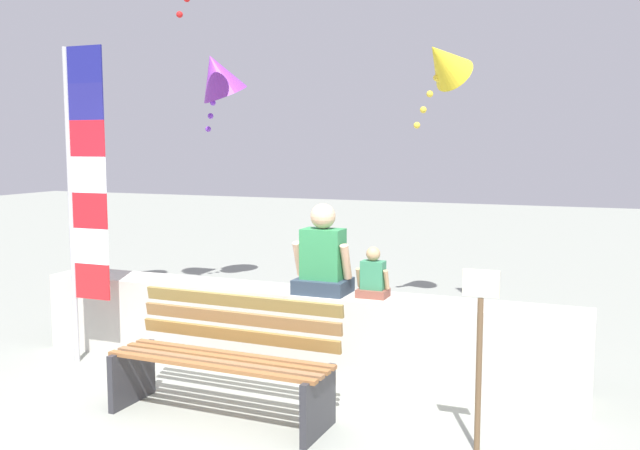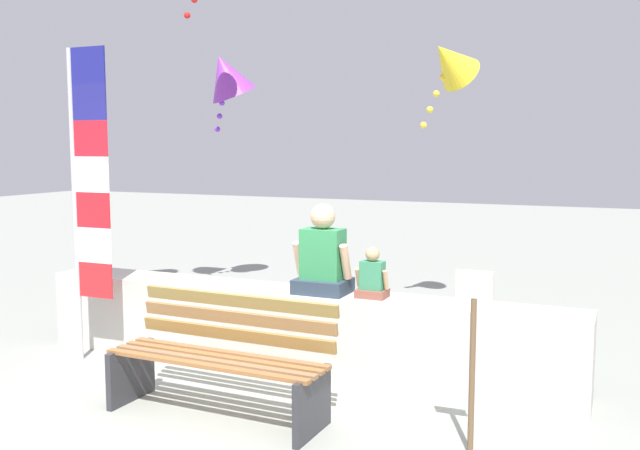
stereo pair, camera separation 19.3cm
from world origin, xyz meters
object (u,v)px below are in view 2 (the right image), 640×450
park_bench (222,359)px  person_adult (323,258)px  kite_purple (226,76)px  flag_banner (86,186)px  kite_yellow (449,61)px  sign_post (473,346)px  person_child (372,278)px

park_bench → person_adult: (0.35, 1.14, 0.63)m
kite_purple → flag_banner: bearing=-81.5°
kite_purple → kite_yellow: size_ratio=1.04×
sign_post → flag_banner: bearing=171.2°
park_bench → flag_banner: 2.30m
person_adult → sign_post: 1.92m
park_bench → sign_post: sign_post is taller
kite_yellow → park_bench: bearing=-103.2°
person_child → kite_purple: 4.72m
person_child → kite_yellow: (0.04, 2.48, 2.08)m
sign_post → person_child: bearing=134.8°
flag_banner → sign_post: 3.87m
flag_banner → sign_post: bearing=-8.8°
park_bench → flag_banner: flag_banner is taller
person_adult → person_child: person_adult is taller
park_bench → sign_post: bearing=1.6°
person_child → kite_purple: bearing=137.7°
park_bench → person_child: 1.48m
flag_banner → park_bench: bearing=-19.1°
person_adult → person_child: (0.46, 0.00, -0.14)m
park_bench → flag_banner: (-1.82, 0.63, 1.24)m
park_bench → kite_purple: kite_purple is taller
kite_yellow → sign_post: 4.35m
flag_banner → sign_post: (3.71, -0.58, -0.93)m
person_child → sign_post: bearing=-45.2°
kite_purple → park_bench: bearing=-59.8°
person_child → person_adult: bearing=-179.9°
park_bench → person_adult: bearing=73.2°
person_adult → person_child: size_ratio=1.81×
kite_yellow → flag_banner: bearing=-131.8°
person_adult → flag_banner: flag_banner is taller
sign_post → park_bench: bearing=-178.4°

